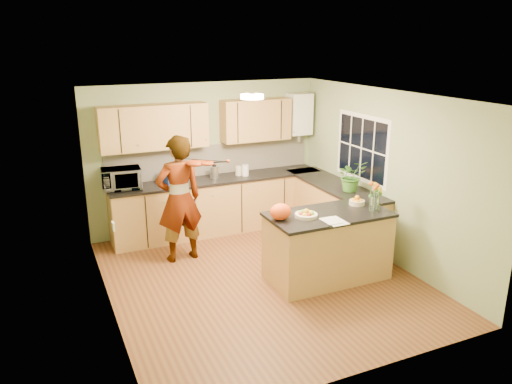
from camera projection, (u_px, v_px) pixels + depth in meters
name	position (u px, v px, depth m)	size (l,w,h in m)	color
floor	(261.00, 279.00, 6.89)	(4.50, 4.50, 0.00)	brown
ceiling	(262.00, 96.00, 6.16)	(4.00, 4.50, 0.02)	white
wall_back	(206.00, 157.00, 8.48)	(4.00, 0.02, 2.50)	#96A777
wall_front	(364.00, 258.00, 4.56)	(4.00, 0.02, 2.50)	#96A777
wall_left	(104.00, 213.00, 5.74)	(0.02, 4.50, 2.50)	#96A777
wall_right	(385.00, 176.00, 7.31)	(0.02, 4.50, 2.50)	#96A777
back_counter	(219.00, 205.00, 8.49)	(3.64, 0.62, 0.94)	#B08446
right_counter	(334.00, 211.00, 8.16)	(0.62, 2.24, 0.94)	#B08446
splashback	(212.00, 159.00, 8.53)	(3.60, 0.02, 0.52)	white
upper_cabinets	(198.00, 124.00, 8.09)	(3.20, 0.34, 0.70)	#B08446
boiler	(299.00, 114.00, 8.82)	(0.40, 0.30, 0.86)	white
window_right	(362.00, 148.00, 7.74)	(0.01, 1.30, 1.05)	white
light_switch	(113.00, 226.00, 5.21)	(0.02, 0.09, 0.09)	white
ceiling_lamp	(252.00, 97.00, 6.43)	(0.30, 0.30, 0.07)	#FFEABF
peninsula_island	(327.00, 246.00, 6.79)	(1.65, 0.85, 0.95)	#B08446
fruit_dish	(306.00, 214.00, 6.50)	(0.30, 0.30, 0.10)	beige
orange_bowl	(357.00, 201.00, 6.98)	(0.22, 0.22, 0.13)	beige
flower_vase	(376.00, 190.00, 6.64)	(0.25, 0.25, 0.46)	silver
orange_bag	(281.00, 212.00, 6.39)	(0.28, 0.24, 0.21)	#EF4813
papers	(335.00, 221.00, 6.35)	(0.24, 0.33, 0.01)	silver
violinist	(179.00, 199.00, 7.24)	(0.69, 0.45, 1.89)	#ECAB90
violin	(196.00, 163.00, 6.96)	(0.64, 0.26, 0.13)	#551105
microwave	(121.00, 179.00, 7.71)	(0.59, 0.40, 0.33)	white
blue_box	(174.00, 176.00, 8.03)	(0.29, 0.21, 0.23)	navy
kettle	(214.00, 172.00, 8.32)	(0.15, 0.15, 0.28)	silver
jar_cream	(238.00, 171.00, 8.50)	(0.10, 0.10, 0.16)	beige
jar_white	(245.00, 170.00, 8.47)	(0.12, 0.12, 0.19)	white
potted_plant	(351.00, 176.00, 7.57)	(0.43, 0.38, 0.48)	#3F7E2A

